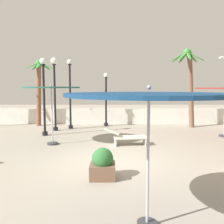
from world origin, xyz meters
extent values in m
plane|color=#9E9384|center=(0.00, 0.00, 0.00)|extent=(56.00, 56.00, 0.00)
cube|color=silver|center=(0.00, 8.81, 0.53)|extent=(25.20, 0.30, 1.06)
cylinder|color=#333338|center=(0.64, -3.76, 0.04)|extent=(0.37, 0.37, 0.08)
cylinder|color=#A5A5AD|center=(0.64, -3.76, 1.20)|extent=(0.05, 0.05, 2.40)
cylinder|color=navy|center=(0.64, -3.76, 2.38)|extent=(2.90, 2.90, 0.06)
sphere|color=#99999E|center=(0.64, -3.76, 2.51)|extent=(0.08, 0.08, 0.08)
cylinder|color=#333338|center=(5.76, 4.30, 0.04)|extent=(0.46, 0.46, 0.08)
cylinder|color=#333338|center=(-2.64, 2.60, 0.04)|extent=(0.49, 0.49, 0.08)
cylinder|color=#A5A5AD|center=(-2.64, 2.60, 1.27)|extent=(0.05, 0.05, 2.54)
cylinder|color=#1E594C|center=(-2.64, 2.60, 2.52)|extent=(2.47, 2.47, 0.06)
sphere|color=#99999E|center=(-2.64, 2.60, 2.61)|extent=(0.08, 0.08, 0.08)
cylinder|color=brown|center=(4.98, 7.33, 2.35)|extent=(0.61, 0.32, 4.71)
sphere|color=#378134|center=(4.68, 7.33, 4.70)|extent=(0.51, 0.51, 0.51)
ellipsoid|color=#378134|center=(5.24, 7.22, 4.44)|extent=(1.04, 0.38, 0.61)
ellipsoid|color=#378134|center=(5.13, 7.66, 4.44)|extent=(0.94, 0.77, 0.61)
ellipsoid|color=#378134|center=(4.58, 7.89, 4.44)|extent=(0.38, 1.04, 0.61)
ellipsoid|color=#378134|center=(4.25, 7.70, 4.44)|extent=(0.90, 0.82, 0.61)
ellipsoid|color=#378134|center=(4.11, 7.32, 4.44)|extent=(1.02, 0.20, 0.61)
ellipsoid|color=#378134|center=(4.27, 6.93, 4.44)|extent=(0.87, 0.85, 0.61)
ellipsoid|color=#378134|center=(4.62, 6.76, 4.44)|extent=(0.31, 1.03, 0.61)
ellipsoid|color=#378134|center=(5.09, 6.94, 4.44)|extent=(0.88, 0.84, 0.61)
cylinder|color=brown|center=(-4.85, 8.02, 2.06)|extent=(0.41, 0.30, 4.13)
sphere|color=#338D33|center=(-4.73, 8.02, 4.12)|extent=(0.48, 0.48, 0.48)
ellipsoid|color=#338D33|center=(-4.22, 7.97, 3.93)|extent=(0.98, 0.29, 0.44)
ellipsoid|color=#338D33|center=(-4.48, 8.46, 3.93)|extent=(0.64, 0.94, 0.44)
ellipsoid|color=#338D33|center=(-5.10, 8.38, 3.93)|extent=(0.83, 0.82, 0.44)
ellipsoid|color=#338D33|center=(-5.15, 7.72, 3.93)|extent=(0.90, 0.73, 0.44)
ellipsoid|color=#338D33|center=(-4.67, 7.51, 3.93)|extent=(0.32, 0.98, 0.44)
cylinder|color=black|center=(-0.38, 7.84, 0.10)|extent=(0.28, 0.28, 0.20)
cylinder|color=black|center=(-0.38, 7.84, 1.58)|extent=(0.12, 0.12, 3.17)
cylinder|color=black|center=(-0.38, 7.84, 3.17)|extent=(0.22, 0.22, 0.06)
sphere|color=white|center=(-0.38, 7.84, 3.32)|extent=(0.30, 0.30, 0.30)
cylinder|color=black|center=(-2.56, 6.81, 0.10)|extent=(0.28, 0.28, 0.20)
cylinder|color=black|center=(-2.56, 6.81, 1.96)|extent=(0.12, 0.12, 3.91)
cylinder|color=black|center=(-2.56, 6.81, 3.91)|extent=(0.22, 0.22, 0.06)
sphere|color=white|center=(-2.56, 6.81, 4.07)|extent=(0.31, 0.31, 0.31)
cylinder|color=black|center=(-3.54, 4.63, 0.10)|extent=(0.28, 0.28, 0.20)
cylinder|color=black|center=(-3.54, 4.63, 1.85)|extent=(0.12, 0.12, 3.69)
cylinder|color=black|center=(-3.54, 4.63, 3.69)|extent=(0.22, 0.22, 0.06)
sphere|color=white|center=(-3.54, 4.63, 3.87)|extent=(0.34, 0.34, 0.34)
cylinder|color=black|center=(-3.32, 6.09, 0.10)|extent=(0.28, 0.28, 0.20)
cylinder|color=black|center=(-3.32, 6.09, 1.92)|extent=(0.12, 0.12, 3.85)
cylinder|color=black|center=(-3.32, 6.09, 3.85)|extent=(0.22, 0.22, 0.06)
sphere|color=white|center=(-3.32, 6.09, 4.04)|extent=(0.39, 0.39, 0.39)
cube|color=#B7B7BC|center=(1.44, 2.53, 0.17)|extent=(0.10, 0.55, 0.35)
cube|color=#B7B7BC|center=(0.15, 2.40, 0.17)|extent=(0.10, 0.55, 0.35)
cube|color=silver|center=(0.79, 2.47, 0.35)|extent=(1.45, 0.69, 0.08)
cube|color=silver|center=(-0.02, 2.38, 0.65)|extent=(0.69, 0.61, 0.32)
ellipsoid|color=white|center=(6.71, 7.06, 4.34)|extent=(0.34, 0.21, 0.12)
sphere|color=white|center=(6.87, 7.01, 4.37)|extent=(0.10, 0.10, 0.10)
cube|color=silver|center=(6.81, 7.38, 4.36)|extent=(0.34, 0.69, 0.08)
cube|color=silver|center=(6.60, 6.74, 4.36)|extent=(0.34, 0.68, 0.16)
cube|color=brown|center=(-0.26, -1.39, 0.20)|extent=(0.70, 0.70, 0.40)
sphere|color=#2D6B33|center=(-0.26, -1.39, 0.55)|extent=(0.60, 0.60, 0.60)
camera|label=1|loc=(0.01, -7.88, 2.50)|focal=38.49mm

